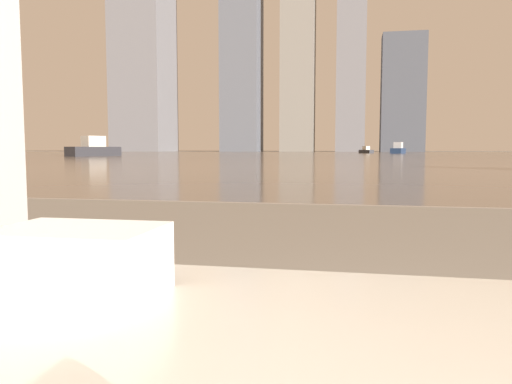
# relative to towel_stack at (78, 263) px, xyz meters

# --- Properties ---
(towel_stack) EXTENTS (0.27, 0.20, 0.12)m
(towel_stack) POSITION_rel_towel_stack_xyz_m (0.00, 0.00, 0.00)
(towel_stack) COLOR white
(towel_stack) RESTS_ON bathtub
(harbor_water) EXTENTS (180.00, 110.00, 0.01)m
(harbor_water) POSITION_rel_towel_stack_xyz_m (0.08, 61.28, -0.60)
(harbor_water) COLOR gray
(harbor_water) RESTS_ON ground_plane
(harbor_boat_1) EXTENTS (3.99, 5.60, 2.00)m
(harbor_boat_1) POSITION_rel_towel_stack_xyz_m (-24.96, 44.89, 0.12)
(harbor_boat_1) COLOR #2D2D33
(harbor_boat_1) RESTS_ON harbor_water
(harbor_boat_3) EXTENTS (2.64, 4.78, 1.70)m
(harbor_boat_3) POSITION_rel_towel_stack_xyz_m (6.97, 77.21, 0.01)
(harbor_boat_3) COLOR navy
(harbor_boat_3) RESTS_ON harbor_water
(harbor_boat_4) EXTENTS (2.41, 3.14, 1.13)m
(harbor_boat_4) POSITION_rel_towel_stack_xyz_m (2.40, 83.14, -0.19)
(harbor_boat_4) COLOR #2D2D33
(harbor_boat_4) RESTS_ON harbor_water
(skyline_tower_0) EXTENTS (12.62, 13.95, 47.80)m
(skyline_tower_0) POSITION_rel_towel_stack_xyz_m (-51.15, 117.28, 23.30)
(skyline_tower_0) COLOR slate
(skyline_tower_0) RESTS_ON ground_plane
(skyline_tower_1) EXTENTS (8.90, 8.98, 63.86)m
(skyline_tower_1) POSITION_rel_towel_stack_xyz_m (-26.19, 117.28, 31.33)
(skyline_tower_1) COLOR slate
(skyline_tower_1) RESTS_ON ground_plane
(skyline_tower_2) EXTENTS (7.72, 6.54, 57.31)m
(skyline_tower_2) POSITION_rel_towel_stack_xyz_m (-12.74, 117.28, 28.05)
(skyline_tower_2) COLOR gray
(skyline_tower_2) RESTS_ON ground_plane
(skyline_tower_3) EXTENTS (6.49, 8.68, 39.20)m
(skyline_tower_3) POSITION_rel_towel_stack_xyz_m (-0.51, 117.28, 19.00)
(skyline_tower_3) COLOR slate
(skyline_tower_3) RESTS_ON ground_plane
(skyline_tower_4) EXTENTS (9.56, 6.43, 26.20)m
(skyline_tower_4) POSITION_rel_towel_stack_xyz_m (11.02, 117.28, 12.50)
(skyline_tower_4) COLOR #4C515B
(skyline_tower_4) RESTS_ON ground_plane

